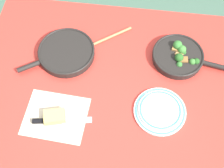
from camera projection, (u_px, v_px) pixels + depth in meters
ground_plane at (112, 137)px, 2.15m from camera, size 14.00×14.00×0.00m
dining_table_red at (112, 92)px, 1.57m from camera, size 1.35×1.03×0.73m
skillet_broccoli at (179, 56)px, 1.57m from camera, size 0.39×0.26×0.08m
skillet_eggs at (66, 52)px, 1.58m from camera, size 0.37×0.29×0.04m
wooden_spoon at (94, 44)px, 1.63m from camera, size 0.31×0.24×0.02m
parchment_sheet at (56, 116)px, 1.44m from camera, size 0.30×0.25×0.00m
grater_knife at (53, 121)px, 1.42m from camera, size 0.27×0.07×0.02m
cheese_block at (55, 117)px, 1.41m from camera, size 0.11×0.09×0.04m
dinner_plate_stack at (160, 111)px, 1.44m from camera, size 0.24×0.24×0.03m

